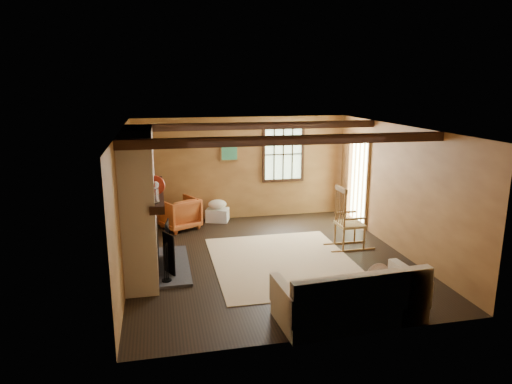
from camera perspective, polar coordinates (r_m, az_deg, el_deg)
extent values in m
plane|color=black|center=(8.49, 1.71, -8.33)|extent=(5.50, 5.50, 0.00)
cube|color=#996636|center=(10.75, -1.77, 2.99)|extent=(5.00, 0.02, 2.40)
cube|color=#996636|center=(5.61, 8.61, -7.04)|extent=(5.00, 0.02, 2.40)
cube|color=#996636|center=(7.91, -16.09, -1.35)|extent=(0.02, 5.50, 2.40)
cube|color=#996636|center=(9.04, 17.33, 0.38)|extent=(0.02, 5.50, 2.40)
cube|color=white|center=(7.92, 1.83, 8.02)|extent=(5.00, 5.50, 0.02)
cube|color=#311B10|center=(6.77, 4.30, 6.47)|extent=(5.00, 0.12, 0.14)
cube|color=#311B10|center=(9.09, -0.03, 8.28)|extent=(5.00, 0.12, 0.14)
cube|color=#311B10|center=(10.89, 3.44, 4.71)|extent=(1.02, 0.06, 1.32)
cube|color=#B6D5A2|center=(10.92, 3.40, 4.73)|extent=(0.90, 0.01, 1.20)
cube|color=#311B10|center=(10.90, 3.42, 4.72)|extent=(0.90, 0.03, 0.02)
cube|color=olive|center=(10.54, 12.62, 1.36)|extent=(0.06, 1.00, 2.06)
cube|color=#B6D5A2|center=(10.56, 12.77, 1.36)|extent=(0.01, 0.80, 1.85)
cube|color=olive|center=(10.61, -3.36, 5.02)|extent=(0.42, 0.03, 0.42)
cube|color=#25716B|center=(10.59, -3.35, 5.01)|extent=(0.36, 0.01, 0.36)
cube|color=brown|center=(7.90, -14.29, -1.26)|extent=(0.50, 2.20, 2.40)
cube|color=black|center=(8.11, -13.49, -6.37)|extent=(0.38, 1.00, 0.85)
cube|color=#38393E|center=(8.26, -10.31, -9.00)|extent=(0.55, 1.80, 0.05)
cube|color=#311B10|center=(7.86, -12.31, -0.10)|extent=(0.22, 2.30, 0.12)
cube|color=black|center=(7.76, -10.83, -7.56)|extent=(0.18, 0.32, 0.70)
cube|color=black|center=(8.09, -10.91, -6.67)|extent=(0.08, 0.35, 0.70)
cube|color=black|center=(8.43, -10.98, -5.84)|extent=(0.07, 0.35, 0.70)
cylinder|color=black|center=(7.61, -11.11, -10.78)|extent=(0.16, 0.16, 0.02)
cylinder|color=black|center=(7.46, -11.44, -8.71)|extent=(0.01, 0.01, 0.64)
cylinder|color=black|center=(7.49, -11.22, -8.61)|extent=(0.01, 0.01, 0.64)
cylinder|color=black|center=(7.51, -11.00, -8.52)|extent=(0.01, 0.01, 0.64)
cylinder|color=white|center=(6.93, -12.43, -0.48)|extent=(0.10, 0.10, 0.21)
sphere|color=white|center=(6.90, -12.50, 0.85)|extent=(0.12, 0.12, 0.12)
cylinder|color=#B72B14|center=(7.44, -12.46, 0.83)|extent=(0.30, 0.12, 0.31)
cube|color=black|center=(7.87, -12.43, 0.86)|extent=(0.27, 0.20, 0.13)
cylinder|color=#311B10|center=(8.18, -12.43, 1.18)|extent=(0.07, 0.07, 0.09)
cylinder|color=#311B10|center=(8.31, -12.43, 1.36)|extent=(0.08, 0.08, 0.09)
cube|color=tan|center=(8.35, 3.39, -8.69)|extent=(2.50, 3.00, 0.01)
cube|color=tan|center=(9.08, 11.65, -3.96)|extent=(0.49, 0.51, 0.05)
cube|color=olive|center=(8.82, 10.62, 0.32)|extent=(0.06, 0.49, 0.08)
cylinder|color=olive|center=(9.06, 13.35, -5.64)|extent=(0.04, 0.04, 0.46)
cylinder|color=olive|center=(9.42, 12.24, -4.84)|extent=(0.04, 0.04, 0.46)
cylinder|color=olive|center=(8.89, 10.89, -5.89)|extent=(0.04, 0.04, 0.46)
cylinder|color=olive|center=(9.25, 9.86, -5.06)|extent=(0.04, 0.04, 0.46)
cylinder|color=olive|center=(8.71, 11.07, -2.15)|extent=(0.04, 0.04, 0.79)
cylinder|color=olive|center=(9.08, 10.01, -1.46)|extent=(0.04, 0.04, 0.79)
cylinder|color=olive|center=(8.81, 10.79, -2.11)|extent=(0.02, 0.02, 0.65)
cylinder|color=olive|center=(8.90, 10.52, -1.93)|extent=(0.02, 0.02, 0.65)
cylinder|color=olive|center=(9.00, 10.26, -1.76)|extent=(0.02, 0.02, 0.65)
cube|color=olive|center=(8.83, 12.32, -3.29)|extent=(0.44, 0.05, 0.03)
cube|color=olive|center=(9.23, 11.12, -2.49)|extent=(0.44, 0.05, 0.03)
cube|color=olive|center=(9.05, 12.06, -7.12)|extent=(0.90, 0.05, 0.03)
cube|color=olive|center=(9.41, 11.00, -6.26)|extent=(0.90, 0.05, 0.03)
cube|color=silver|center=(6.53, 11.50, -13.54)|extent=(2.01, 1.01, 0.43)
cube|color=silver|center=(6.10, 13.28, -12.29)|extent=(1.96, 0.28, 0.54)
cube|color=silver|center=(6.10, 3.61, -13.26)|extent=(0.20, 0.89, 0.39)
cube|color=silver|center=(6.90, 18.55, -10.68)|extent=(0.20, 0.89, 0.39)
ellipsoid|color=silver|center=(6.69, 15.00, -9.99)|extent=(0.36, 0.15, 0.35)
cylinder|color=brown|center=(10.71, -13.23, -3.70)|extent=(0.40, 0.12, 0.12)
cylinder|color=brown|center=(10.70, -12.53, -3.66)|extent=(0.40, 0.12, 0.12)
cylinder|color=brown|center=(10.70, -11.83, -3.63)|extent=(0.40, 0.12, 0.12)
cylinder|color=brown|center=(10.67, -13.26, -3.08)|extent=(0.40, 0.12, 0.12)
cylinder|color=brown|center=(10.67, -12.56, -3.04)|extent=(0.40, 0.12, 0.12)
cylinder|color=brown|center=(10.67, -11.86, -3.01)|extent=(0.40, 0.12, 0.12)
cube|color=white|center=(10.71, -4.83, -2.87)|extent=(0.59, 0.52, 0.30)
ellipsoid|color=silver|center=(10.64, -4.86, -1.54)|extent=(0.46, 0.38, 0.22)
imported|color=#BF6026|center=(10.23, -9.57, -2.63)|extent=(1.02, 1.02, 0.70)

